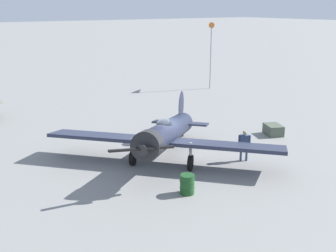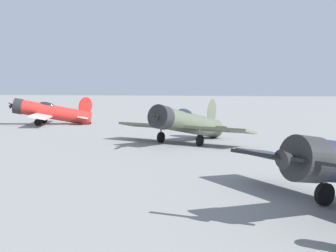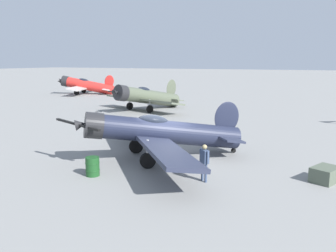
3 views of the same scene
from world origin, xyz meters
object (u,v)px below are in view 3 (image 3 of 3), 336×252
at_px(airplane_mid_apron, 146,97).
at_px(airplane_far_line, 86,85).
at_px(fuel_drum, 93,166).
at_px(equipment_crate, 325,174).
at_px(airplane_foreground, 159,132).
at_px(ground_crew_mechanic, 204,159).

bearing_deg(airplane_mid_apron, airplane_far_line, -104.64).
height_order(airplane_far_line, fuel_drum, airplane_far_line).
height_order(airplane_mid_apron, fuel_drum, airplane_mid_apron).
xyz_separation_m(airplane_mid_apron, equipment_crate, (18.32, -16.20, -1.14)).
bearing_deg(fuel_drum, airplane_foreground, 69.21).
bearing_deg(airplane_far_line, airplane_foreground, 114.20).
distance_m(airplane_foreground, ground_crew_mechanic, 4.20).
bearing_deg(airplane_far_line, fuel_drum, 108.97).
bearing_deg(airplane_mid_apron, fuel_drum, 42.19).
height_order(airplane_foreground, fuel_drum, airplane_foreground).
distance_m(airplane_far_line, ground_crew_mechanic, 43.87).
relative_size(ground_crew_mechanic, fuel_drum, 1.88).
bearing_deg(airplane_foreground, equipment_crate, 137.48).
distance_m(airplane_far_line, fuel_drum, 41.67).
distance_m(airplane_far_line, equipment_crate, 46.02).
xyz_separation_m(ground_crew_mechanic, equipment_crate, (4.86, 2.32, -0.68)).
height_order(airplane_far_line, equipment_crate, airplane_far_line).
height_order(airplane_foreground, equipment_crate, airplane_foreground).
distance_m(airplane_mid_apron, fuel_drum, 21.84).
bearing_deg(fuel_drum, equipment_crate, 21.59).
relative_size(airplane_foreground, airplane_mid_apron, 0.97).
distance_m(airplane_mid_apron, equipment_crate, 24.48).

